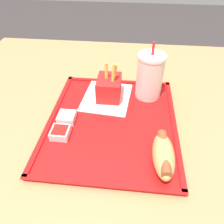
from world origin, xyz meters
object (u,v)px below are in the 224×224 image
fries_carton (109,88)px  sauce_cup_ketchup (60,132)px  hot_dog_far (163,155)px  sauce_cup_mayo (67,117)px  soda_cup (150,76)px

fries_carton → sauce_cup_ketchup: 0.20m
hot_dog_far → sauce_cup_mayo: bearing=-114.6°
fries_carton → hot_dog_far: bearing=32.2°
sauce_cup_mayo → sauce_cup_ketchup: 0.06m
hot_dog_far → fries_carton: bearing=-147.8°
hot_dog_far → sauce_cup_mayo: hot_dog_far is taller
hot_dog_far → sauce_cup_ketchup: (-0.05, -0.24, -0.01)m
hot_dog_far → fries_carton: size_ratio=1.06×
sauce_cup_mayo → sauce_cup_ketchup: size_ratio=1.00×
hot_dog_far → sauce_cup_mayo: (-0.11, -0.24, -0.01)m
soda_cup → fries_carton: soda_cup is taller
sauce_cup_mayo → soda_cup: bearing=122.5°
fries_carton → sauce_cup_ketchup: bearing=-30.6°
sauce_cup_ketchup → soda_cup: bearing=131.8°
soda_cup → fries_carton: 0.12m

